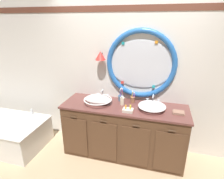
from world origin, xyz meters
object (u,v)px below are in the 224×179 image
folded_hand_towel (179,113)px  toiletry_basket (128,110)px  toothbrush_holder_left (121,98)px  sink_basin_right (152,106)px  toothbrush_holder_right (133,99)px  soap_dispenser (122,101)px  bathtub (0,129)px  sink_basin_left (98,100)px

folded_hand_towel → toiletry_basket: toiletry_basket is taller
toothbrush_holder_left → folded_hand_towel: bearing=-14.2°
sink_basin_right → folded_hand_towel: (0.38, -0.02, -0.04)m
toothbrush_holder_right → folded_hand_towel: size_ratio=1.32×
sink_basin_right → soap_dispenser: size_ratio=2.67×
folded_hand_towel → soap_dispenser: bearing=174.6°
soap_dispenser → toiletry_basket: soap_dispenser is taller
toothbrush_holder_right → soap_dispenser: 0.19m
bathtub → sink_basin_left: bearing=9.8°
sink_basin_left → toothbrush_holder_left: (0.33, 0.21, -0.01)m
bathtub → sink_basin_right: (2.65, 0.31, 0.66)m
toiletry_basket → bathtub: bearing=-176.3°
toothbrush_holder_left → sink_basin_left: bearing=-147.5°
folded_hand_towel → bathtub: bearing=-174.5°
bathtub → toothbrush_holder_right: toothbrush_holder_right is taller
sink_basin_right → toiletry_basket: sink_basin_right is taller
toothbrush_holder_right → folded_hand_towel: toothbrush_holder_right is taller
bathtub → soap_dispenser: 2.31m
toothbrush_holder_left → toiletry_basket: 0.42m
sink_basin_right → toothbrush_holder_left: toothbrush_holder_left is taller
bathtub → toothbrush_holder_left: bearing=13.7°
soap_dispenser → folded_hand_towel: size_ratio=0.93×
toiletry_basket → sink_basin_left: bearing=163.1°
bathtub → toothbrush_holder_left: toothbrush_holder_left is taller
bathtub → toothbrush_holder_left: 2.29m
sink_basin_left → sink_basin_right: 0.85m
sink_basin_right → folded_hand_towel: 0.38m
sink_basin_left → toothbrush_holder_right: (0.53, 0.19, -0.01)m
sink_basin_left → sink_basin_right: sink_basin_left is taller
toothbrush_holder_left → soap_dispenser: 0.16m
toothbrush_holder_right → sink_basin_left: bearing=-160.9°
toothbrush_holder_right → soap_dispenser: toothbrush_holder_right is taller
soap_dispenser → bathtub: bearing=-170.4°
sink_basin_left → toothbrush_holder_right: size_ratio=2.06×
sink_basin_right → sink_basin_left: bearing=-180.0°
toothbrush_holder_right → folded_hand_towel: bearing=-16.2°
toothbrush_holder_left → soap_dispenser: bearing=-69.9°
toiletry_basket → sink_basin_right: bearing=25.5°
toothbrush_holder_right → soap_dispenser: size_ratio=1.43×
sink_basin_left → toiletry_basket: bearing=-16.9°
folded_hand_towel → toiletry_basket: bearing=-168.9°
sink_basin_right → toiletry_basket: (-0.33, -0.16, -0.03)m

